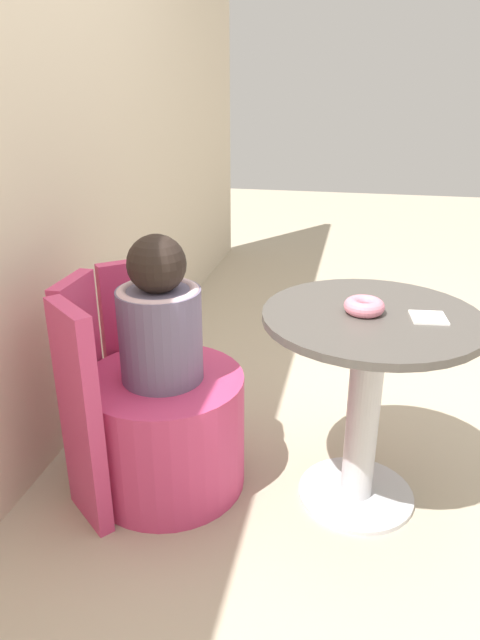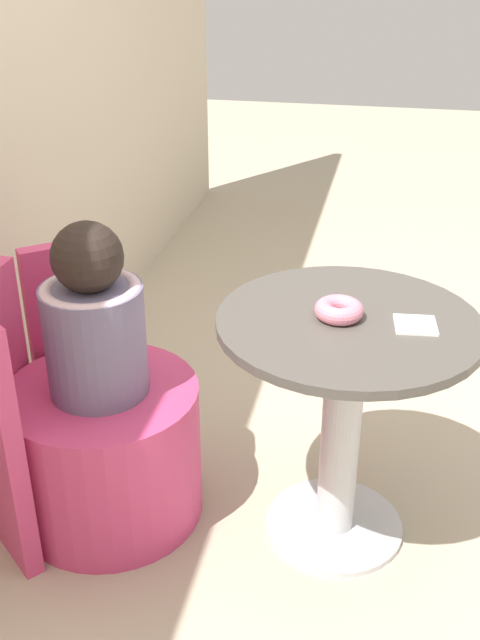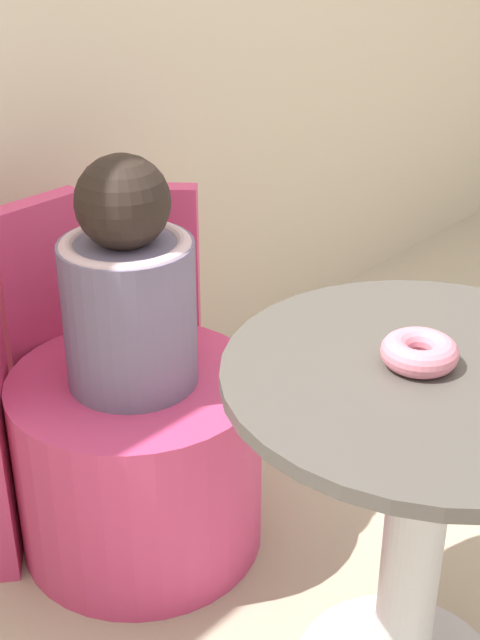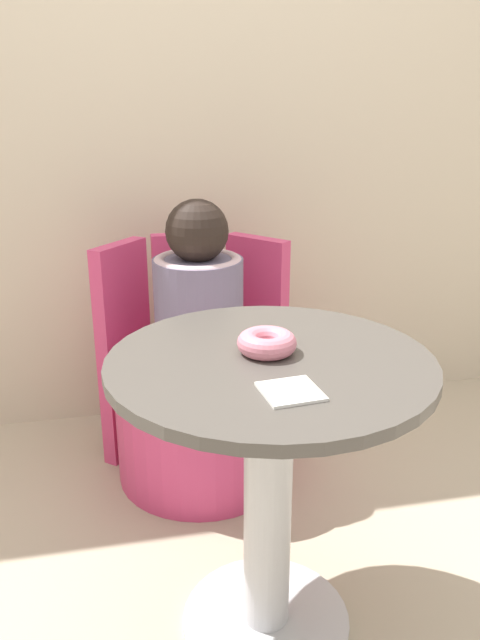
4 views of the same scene
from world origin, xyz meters
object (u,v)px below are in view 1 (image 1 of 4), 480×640
object	(u,v)px
round_table	(367,376)
donut	(364,306)
tub_chair	(166,430)
child_figure	(160,318)

from	to	relation	value
round_table	donut	bearing A→B (deg)	91.63
tub_chair	child_figure	distance (m)	0.42
tub_chair	child_figure	world-z (taller)	child_figure
donut	round_table	bearing A→B (deg)	-88.37
round_table	child_figure	xyz separation A→B (m)	(-0.05, 0.65, 0.16)
round_table	donut	world-z (taller)	donut
tub_chair	child_figure	bearing A→B (deg)	79.38
tub_chair	child_figure	size ratio (longest dim) A/B	1.12
child_figure	donut	xyz separation A→B (m)	(0.05, -0.63, 0.07)
tub_chair	donut	distance (m)	0.80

